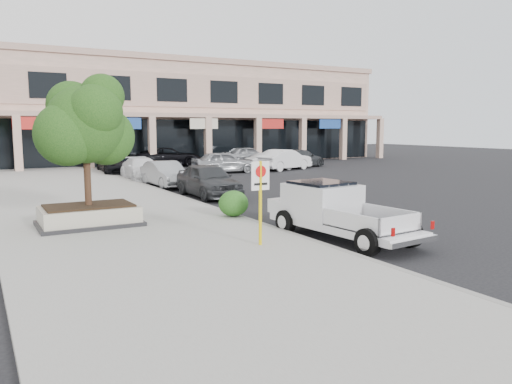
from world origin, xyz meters
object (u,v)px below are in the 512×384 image
at_px(planter_tree, 88,125).
at_px(lot_car_d, 170,157).
at_px(curb_car_a, 208,180).
at_px(lot_car_c, 300,158).
at_px(curb_car_b, 166,174).
at_px(curb_car_d, 121,162).
at_px(no_parking_sign, 260,191).
at_px(curb_car_c, 142,169).
at_px(lot_car_b, 272,161).
at_px(pickup_truck, 343,212).
at_px(lot_car_a, 224,162).
at_px(planter, 89,215).
at_px(lot_car_e, 247,155).
at_px(lot_car_f, 285,160).

height_order(planter_tree, lot_car_d, planter_tree).
height_order(curb_car_a, lot_car_c, curb_car_a).
bearing_deg(lot_car_c, curb_car_b, 99.17).
bearing_deg(curb_car_d, curb_car_b, -84.31).
xyz_separation_m(no_parking_sign, curb_car_c, (2.48, 19.15, -0.93)).
bearing_deg(lot_car_b, no_parking_sign, 152.28).
xyz_separation_m(curb_car_b, lot_car_c, (14.21, 7.44, 0.02)).
bearing_deg(pickup_truck, curb_car_a, 83.38).
bearing_deg(lot_car_a, curb_car_d, 68.24).
bearing_deg(curb_car_d, no_parking_sign, -90.85).
distance_m(curb_car_a, curb_car_c, 8.92).
distance_m(curb_car_a, lot_car_c, 18.43).
xyz_separation_m(curb_car_c, curb_car_d, (-0.01, 5.19, 0.11)).
xyz_separation_m(planter, lot_car_c, (20.33, 17.36, 0.26)).
bearing_deg(curb_car_b, planter, -123.89).
height_order(planter_tree, lot_car_e, planter_tree).
bearing_deg(curb_car_c, lot_car_d, 63.51).
relative_size(planter, lot_car_d, 0.56).
distance_m(curb_car_b, lot_car_d, 14.62).
height_order(curb_car_a, lot_car_d, curb_car_a).
bearing_deg(lot_car_f, lot_car_d, 22.97).
xyz_separation_m(lot_car_a, lot_car_c, (7.71, 1.49, -0.06)).
xyz_separation_m(curb_car_a, curb_car_b, (-0.45, 4.82, -0.09)).
xyz_separation_m(pickup_truck, lot_car_e, (12.06, 28.09, -0.04)).
xyz_separation_m(no_parking_sign, lot_car_c, (16.81, 22.51, -0.89)).
distance_m(curb_car_a, lot_car_f, 15.55).
bearing_deg(lot_car_c, lot_car_e, 1.30).
bearing_deg(planter_tree, curb_car_d, 72.88).
height_order(planter_tree, curb_car_b, planter_tree).
distance_m(pickup_truck, lot_car_d, 29.29).
distance_m(curb_car_c, lot_car_b, 11.22).
distance_m(planter, lot_car_f, 23.83).
bearing_deg(curb_car_a, curb_car_c, 94.73).
bearing_deg(no_parking_sign, curb_car_d, 84.19).
bearing_deg(lot_car_a, lot_car_c, -74.18).
relative_size(no_parking_sign, curb_car_a, 0.48).
bearing_deg(planter_tree, lot_car_e, 51.20).
relative_size(curb_car_a, curb_car_b, 1.09).
distance_m(pickup_truck, lot_car_b, 24.07).
bearing_deg(curb_car_a, lot_car_b, 48.24).
distance_m(lot_car_b, lot_car_f, 1.01).
bearing_deg(curb_car_c, lot_car_e, 37.82).
distance_m(planter, no_parking_sign, 6.34).
xyz_separation_m(lot_car_a, lot_car_b, (4.36, 0.45, -0.13)).
relative_size(no_parking_sign, curb_car_b, 0.53).
xyz_separation_m(pickup_truck, lot_car_c, (14.02, 22.62, -0.10)).
distance_m(no_parking_sign, pickup_truck, 2.90).
distance_m(planter_tree, lot_car_a, 20.23).
bearing_deg(lot_car_f, pickup_truck, 134.19).
xyz_separation_m(planter, pickup_truck, (6.31, -5.27, 0.36)).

